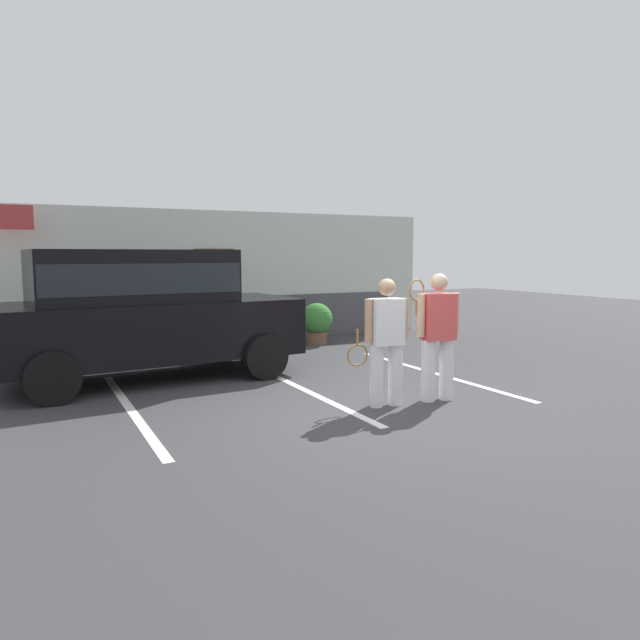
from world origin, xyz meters
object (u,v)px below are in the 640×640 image
Objects in this scene: tennis_player_man at (386,341)px; tennis_player_woman at (438,335)px; flag_pole at (0,251)px; parked_suv at (142,308)px; potted_plant_by_porch at (317,321)px.

tennis_player_man is 0.97× the size of tennis_player_woman.
tennis_player_man is at bearing -52.68° from flag_pole.
parked_suv is 3.99m from tennis_player_man.
flag_pole is at bearing 173.09° from potted_plant_by_porch.
tennis_player_woman reaches higher than potted_plant_by_porch.
potted_plant_by_porch is at bearing -6.91° from flag_pole.
potted_plant_by_porch is at bearing -100.24° from tennis_player_man.
parked_suv is at bearing -36.78° from tennis_player_woman.
tennis_player_woman reaches higher than tennis_player_man.
potted_plant_by_porch is (4.11, 2.06, -0.64)m from parked_suv.
flag_pole is at bearing -41.40° from tennis_player_woman.
tennis_player_man is 5.41m from potted_plant_by_porch.
flag_pole is at bearing -45.63° from tennis_player_man.
parked_suv is 4.58m from tennis_player_woman.
parked_suv is 1.61× the size of flag_pole.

